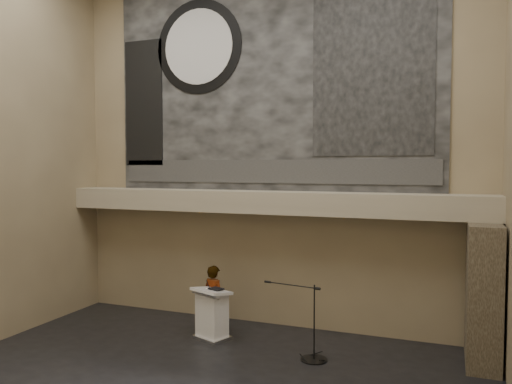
% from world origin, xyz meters
% --- Properties ---
extents(wall_back, '(10.00, 0.02, 8.50)m').
position_xyz_m(wall_back, '(0.00, 4.00, 4.25)').
color(wall_back, '#7D6B4F').
rests_on(wall_back, floor).
extents(soffit, '(10.00, 0.80, 0.50)m').
position_xyz_m(soffit, '(0.00, 3.60, 2.95)').
color(soffit, '#9F937B').
rests_on(soffit, wall_back).
extents(sprinkler_left, '(0.04, 0.04, 0.06)m').
position_xyz_m(sprinkler_left, '(-1.60, 3.55, 2.67)').
color(sprinkler_left, '#B2893D').
rests_on(sprinkler_left, soffit).
extents(sprinkler_right, '(0.04, 0.04, 0.06)m').
position_xyz_m(sprinkler_right, '(1.90, 3.55, 2.67)').
color(sprinkler_right, '#B2893D').
rests_on(sprinkler_right, soffit).
extents(banner, '(8.00, 0.05, 5.00)m').
position_xyz_m(banner, '(0.00, 3.97, 5.70)').
color(banner, black).
rests_on(banner, wall_back).
extents(banner_text_strip, '(7.76, 0.02, 0.55)m').
position_xyz_m(banner_text_strip, '(0.00, 3.93, 3.65)').
color(banner_text_strip, '#2E2E2E').
rests_on(banner_text_strip, banner).
extents(banner_clock_rim, '(2.30, 0.02, 2.30)m').
position_xyz_m(banner_clock_rim, '(-1.80, 3.93, 6.70)').
color(banner_clock_rim, black).
rests_on(banner_clock_rim, banner).
extents(banner_clock_face, '(1.84, 0.02, 1.84)m').
position_xyz_m(banner_clock_face, '(-1.80, 3.91, 6.70)').
color(banner_clock_face, silver).
rests_on(banner_clock_face, banner).
extents(banner_building_print, '(2.60, 0.02, 3.60)m').
position_xyz_m(banner_building_print, '(2.40, 3.93, 5.80)').
color(banner_building_print, black).
rests_on(banner_building_print, banner).
extents(banner_brick_print, '(1.10, 0.02, 3.20)m').
position_xyz_m(banner_brick_print, '(-3.40, 3.93, 5.40)').
color(banner_brick_print, black).
rests_on(banner_brick_print, banner).
extents(stone_pier, '(0.60, 1.40, 2.70)m').
position_xyz_m(stone_pier, '(4.65, 3.15, 1.35)').
color(stone_pier, '#3D3325').
rests_on(stone_pier, floor).
extents(lectern, '(0.95, 0.81, 1.14)m').
position_xyz_m(lectern, '(-0.76, 2.50, 0.55)').
color(lectern, silver).
rests_on(lectern, floor).
extents(binder, '(0.35, 0.32, 0.04)m').
position_xyz_m(binder, '(-0.66, 2.51, 1.12)').
color(binder, black).
rests_on(binder, lectern).
extents(papers, '(0.28, 0.31, 0.00)m').
position_xyz_m(papers, '(-0.85, 2.45, 1.10)').
color(papers, white).
rests_on(papers, lectern).
extents(speaker_person, '(0.65, 0.52, 1.54)m').
position_xyz_m(speaker_person, '(-0.91, 2.91, 0.77)').
color(speaker_person, white).
rests_on(speaker_person, floor).
extents(mic_stand, '(1.34, 0.52, 1.48)m').
position_xyz_m(mic_stand, '(1.58, 2.18, 0.21)').
color(mic_stand, black).
rests_on(mic_stand, floor).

